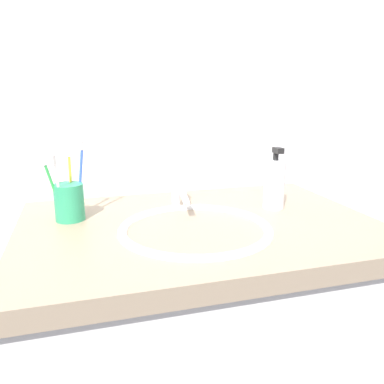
% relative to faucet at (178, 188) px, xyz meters
% --- Properties ---
extents(tiled_wall_back, '(2.13, 0.04, 2.40)m').
position_rel_faucet_xyz_m(tiled_wall_back, '(0.03, 0.24, 0.30)').
color(tiled_wall_back, silver).
rests_on(tiled_wall_back, ground).
extents(vanity_counter, '(0.93, 0.65, 0.83)m').
position_rel_faucet_xyz_m(vanity_counter, '(0.03, -0.12, -0.48)').
color(vanity_counter, silver).
rests_on(vanity_counter, ground).
extents(sink_basin, '(0.39, 0.39, 0.13)m').
position_rel_faucet_xyz_m(sink_basin, '(0.00, -0.18, -0.11)').
color(sink_basin, white).
rests_on(sink_basin, vanity_counter).
extents(faucet, '(0.02, 0.17, 0.13)m').
position_rel_faucet_xyz_m(faucet, '(0.00, 0.00, 0.00)').
color(faucet, silver).
rests_on(faucet, sink_basin).
extents(toothbrush_cup, '(0.08, 0.08, 0.10)m').
position_rel_faucet_xyz_m(toothbrush_cup, '(-0.30, -0.01, -0.02)').
color(toothbrush_cup, '#2D9966').
rests_on(toothbrush_cup, vanity_counter).
extents(toothbrush_white, '(0.03, 0.04, 0.18)m').
position_rel_faucet_xyz_m(toothbrush_white, '(-0.32, -0.04, 0.04)').
color(toothbrush_white, white).
rests_on(toothbrush_white, toothbrush_cup).
extents(toothbrush_blue, '(0.04, 0.03, 0.20)m').
position_rel_faucet_xyz_m(toothbrush_blue, '(-0.27, 0.01, 0.05)').
color(toothbrush_blue, blue).
rests_on(toothbrush_blue, toothbrush_cup).
extents(toothbrush_green, '(0.05, 0.03, 0.18)m').
position_rel_faucet_xyz_m(toothbrush_green, '(-0.34, -0.02, 0.04)').
color(toothbrush_green, green).
rests_on(toothbrush_green, toothbrush_cup).
extents(toothbrush_yellow, '(0.01, 0.03, 0.19)m').
position_rel_faucet_xyz_m(toothbrush_yellow, '(-0.29, 0.02, 0.04)').
color(toothbrush_yellow, yellow).
rests_on(toothbrush_yellow, toothbrush_cup).
extents(soap_dispenser, '(0.06, 0.06, 0.18)m').
position_rel_faucet_xyz_m(soap_dispenser, '(0.28, -0.06, 0.01)').
color(soap_dispenser, white).
rests_on(soap_dispenser, vanity_counter).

